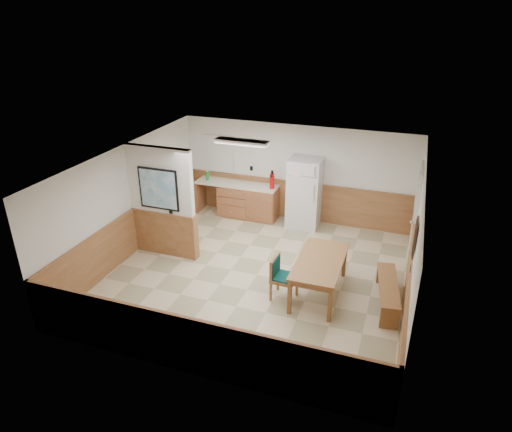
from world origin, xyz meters
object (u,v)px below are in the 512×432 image
at_px(refrigerator, 304,193).
at_px(dining_chair, 280,274).
at_px(dining_table, 320,264).
at_px(dining_bench, 388,289).
at_px(fire_extinguisher, 272,181).
at_px(soap_bottle, 207,176).

distance_m(refrigerator, dining_chair, 3.25).
distance_m(dining_table, dining_chair, 0.78).
relative_size(dining_bench, fire_extinguisher, 3.33).
bearing_deg(soap_bottle, dining_chair, -47.17).
distance_m(dining_table, fire_extinguisher, 3.46).
distance_m(dining_chair, soap_bottle, 4.44).
xyz_separation_m(refrigerator, soap_bottle, (-2.66, 0.03, 0.13)).
relative_size(dining_table, soap_bottle, 7.16).
bearing_deg(dining_chair, dining_bench, 15.39).
height_order(dining_table, dining_bench, dining_table).
height_order(dining_chair, fire_extinguisher, fire_extinguisher).
xyz_separation_m(dining_bench, dining_chair, (-1.98, -0.42, 0.15)).
distance_m(refrigerator, dining_bench, 3.66).
bearing_deg(dining_bench, refrigerator, 121.77).
bearing_deg(fire_extinguisher, dining_table, -61.14).
distance_m(dining_bench, fire_extinguisher, 4.29).
xyz_separation_m(refrigerator, dining_chair, (0.34, -3.20, -0.40)).
xyz_separation_m(dining_bench, soap_bottle, (-4.98, 2.81, 0.68)).
distance_m(dining_table, dining_bench, 1.33).
relative_size(fire_extinguisher, soap_bottle, 1.99).
bearing_deg(soap_bottle, refrigerator, -0.65).
bearing_deg(dining_table, refrigerator, 109.23).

